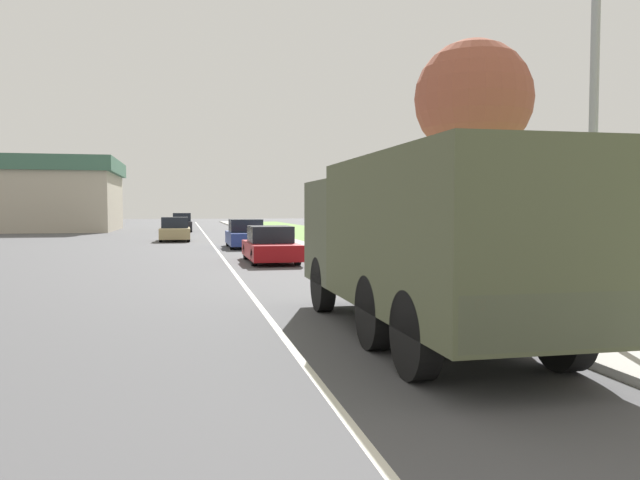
{
  "coord_description": "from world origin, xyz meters",
  "views": [
    {
      "loc": [
        -1.55,
        3.3,
        2.1
      ],
      "look_at": [
        0.88,
        14.49,
        1.52
      ],
      "focal_mm": 35.0,
      "sensor_mm": 36.0,
      "label": 1
    }
  ],
  "objects_px": {
    "car_nearest_ahead": "(270,246)",
    "lamp_post": "(584,51)",
    "military_truck": "(421,237)",
    "car_third_ahead": "(175,230)",
    "pickup_truck": "(569,259)",
    "car_second_ahead": "(246,235)",
    "car_fourth_ahead": "(182,223)"
  },
  "relations": [
    {
      "from": "car_nearest_ahead",
      "to": "military_truck",
      "type": "bearing_deg",
      "value": -88.03
    },
    {
      "from": "lamp_post",
      "to": "car_nearest_ahead",
      "type": "bearing_deg",
      "value": 100.55
    },
    {
      "from": "military_truck",
      "to": "car_third_ahead",
      "type": "bearing_deg",
      "value": 97.93
    },
    {
      "from": "car_nearest_ahead",
      "to": "pickup_truck",
      "type": "height_order",
      "value": "pickup_truck"
    },
    {
      "from": "car_nearest_ahead",
      "to": "lamp_post",
      "type": "height_order",
      "value": "lamp_post"
    },
    {
      "from": "car_second_ahead",
      "to": "car_nearest_ahead",
      "type": "bearing_deg",
      "value": -89.5
    },
    {
      "from": "car_second_ahead",
      "to": "pickup_truck",
      "type": "distance_m",
      "value": 21.21
    },
    {
      "from": "car_third_ahead",
      "to": "car_fourth_ahead",
      "type": "height_order",
      "value": "car_fourth_ahead"
    },
    {
      "from": "military_truck",
      "to": "car_second_ahead",
      "type": "distance_m",
      "value": 23.85
    },
    {
      "from": "car_third_ahead",
      "to": "pickup_truck",
      "type": "height_order",
      "value": "pickup_truck"
    },
    {
      "from": "military_truck",
      "to": "pickup_truck",
      "type": "distance_m",
      "value": 6.06
    },
    {
      "from": "car_third_ahead",
      "to": "pickup_truck",
      "type": "xyz_separation_m",
      "value": [
        9.36,
        -28.06,
        0.22
      ]
    },
    {
      "from": "car_fourth_ahead",
      "to": "lamp_post",
      "type": "bearing_deg",
      "value": -82.49
    },
    {
      "from": "car_second_ahead",
      "to": "car_fourth_ahead",
      "type": "xyz_separation_m",
      "value": [
        -3.43,
        23.74,
        0.06
      ]
    },
    {
      "from": "pickup_truck",
      "to": "lamp_post",
      "type": "height_order",
      "value": "lamp_post"
    },
    {
      "from": "car_second_ahead",
      "to": "military_truck",
      "type": "bearing_deg",
      "value": -88.6
    },
    {
      "from": "car_fourth_ahead",
      "to": "car_second_ahead",
      "type": "bearing_deg",
      "value": -81.77
    },
    {
      "from": "car_third_ahead",
      "to": "pickup_truck",
      "type": "distance_m",
      "value": 29.59
    },
    {
      "from": "military_truck",
      "to": "car_nearest_ahead",
      "type": "relative_size",
      "value": 1.68
    },
    {
      "from": "car_nearest_ahead",
      "to": "car_fourth_ahead",
      "type": "distance_m",
      "value": 33.18
    },
    {
      "from": "car_third_ahead",
      "to": "lamp_post",
      "type": "bearing_deg",
      "value": -78.18
    },
    {
      "from": "military_truck",
      "to": "car_third_ahead",
      "type": "xyz_separation_m",
      "value": [
        -4.38,
        31.43,
        -0.95
      ]
    },
    {
      "from": "pickup_truck",
      "to": "lamp_post",
      "type": "xyz_separation_m",
      "value": [
        -2.62,
        -4.15,
        3.63
      ]
    },
    {
      "from": "lamp_post",
      "to": "military_truck",
      "type": "bearing_deg",
      "value": 161.62
    },
    {
      "from": "car_second_ahead",
      "to": "car_fourth_ahead",
      "type": "height_order",
      "value": "car_fourth_ahead"
    },
    {
      "from": "pickup_truck",
      "to": "car_nearest_ahead",
      "type": "bearing_deg",
      "value": 116.07
    },
    {
      "from": "car_nearest_ahead",
      "to": "lamp_post",
      "type": "relative_size",
      "value": 0.63
    },
    {
      "from": "car_third_ahead",
      "to": "car_fourth_ahead",
      "type": "bearing_deg",
      "value": 88.71
    },
    {
      "from": "car_third_ahead",
      "to": "lamp_post",
      "type": "distance_m",
      "value": 33.14
    },
    {
      "from": "military_truck",
      "to": "lamp_post",
      "type": "bearing_deg",
      "value": -18.38
    },
    {
      "from": "car_second_ahead",
      "to": "car_fourth_ahead",
      "type": "distance_m",
      "value": 23.99
    },
    {
      "from": "military_truck",
      "to": "car_nearest_ahead",
      "type": "bearing_deg",
      "value": 91.97
    }
  ]
}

